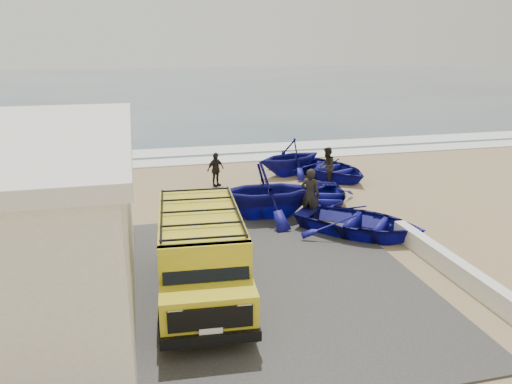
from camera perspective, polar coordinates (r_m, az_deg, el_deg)
ground at (r=15.45m, az=-0.59°, el=-6.77°), size 160.00×160.00×0.00m
slab at (r=13.36m, az=-7.11°, el=-10.84°), size 12.00×10.00×0.05m
ocean at (r=70.10m, az=-11.36°, el=11.75°), size 180.00×88.00×0.01m
surf_line at (r=26.68m, az=-6.51°, el=3.56°), size 180.00×1.60×0.06m
surf_wash at (r=29.11m, az=-7.16°, el=4.66°), size 180.00×2.20×0.04m
parapet at (r=14.80m, az=21.69°, el=-8.03°), size 0.35×6.00×0.55m
van at (r=12.54m, az=-6.28°, el=-6.82°), size 2.40×5.31×2.22m
boat_near_left at (r=16.88m, az=11.70°, el=-3.39°), size 5.19×5.11×0.88m
boat_near_right at (r=19.63m, az=7.76°, el=-0.47°), size 3.56×4.20×0.74m
boat_mid_left at (r=17.93m, az=1.25°, el=0.21°), size 4.10×3.58×2.07m
boat_mid_right at (r=23.52m, az=8.41°, el=2.66°), size 4.39×5.08×0.88m
boat_far_left at (r=23.78m, az=3.90°, el=4.03°), size 4.07×3.80×1.75m
fisherman_front at (r=17.69m, az=6.21°, el=-0.36°), size 0.84×0.81×1.93m
fisherman_middle at (r=22.29m, az=8.10°, el=2.94°), size 0.95×1.03×1.70m
fisherman_back at (r=21.95m, az=-4.64°, el=2.58°), size 0.95×0.76×1.51m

